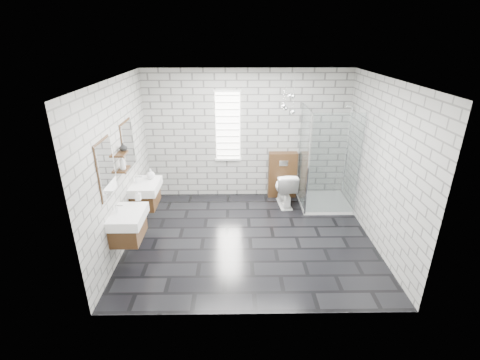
{
  "coord_description": "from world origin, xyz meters",
  "views": [
    {
      "loc": [
        -0.25,
        -5.22,
        3.32
      ],
      "look_at": [
        -0.17,
        0.35,
        0.95
      ],
      "focal_mm": 26.0,
      "sensor_mm": 36.0,
      "label": 1
    }
  ],
  "objects_px": {
    "cistern_panel": "(282,175)",
    "shower_enclosure": "(322,184)",
    "toilet": "(285,188)",
    "vanity_left": "(126,218)",
    "vanity_right": "(143,187)"
  },
  "relations": [
    {
      "from": "toilet",
      "to": "cistern_panel",
      "type": "bearing_deg",
      "value": -95.24
    },
    {
      "from": "vanity_left",
      "to": "cistern_panel",
      "type": "xyz_separation_m",
      "value": [
        2.67,
        2.32,
        -0.26
      ]
    },
    {
      "from": "vanity_left",
      "to": "toilet",
      "type": "bearing_deg",
      "value": 35.45
    },
    {
      "from": "cistern_panel",
      "to": "shower_enclosure",
      "type": "height_order",
      "value": "shower_enclosure"
    },
    {
      "from": "shower_enclosure",
      "to": "toilet",
      "type": "height_order",
      "value": "shower_enclosure"
    },
    {
      "from": "vanity_left",
      "to": "toilet",
      "type": "relative_size",
      "value": 2.15
    },
    {
      "from": "shower_enclosure",
      "to": "toilet",
      "type": "relative_size",
      "value": 2.78
    },
    {
      "from": "shower_enclosure",
      "to": "toilet",
      "type": "bearing_deg",
      "value": 172.1
    },
    {
      "from": "cistern_panel",
      "to": "shower_enclosure",
      "type": "distance_m",
      "value": 0.9
    },
    {
      "from": "toilet",
      "to": "vanity_right",
      "type": "bearing_deg",
      "value": 11.18
    },
    {
      "from": "cistern_panel",
      "to": "shower_enclosure",
      "type": "xyz_separation_m",
      "value": [
        0.74,
        -0.52,
        0.0
      ]
    },
    {
      "from": "cistern_panel",
      "to": "toilet",
      "type": "distance_m",
      "value": 0.44
    },
    {
      "from": "vanity_right",
      "to": "shower_enclosure",
      "type": "height_order",
      "value": "shower_enclosure"
    },
    {
      "from": "vanity_left",
      "to": "cistern_panel",
      "type": "height_order",
      "value": "vanity_left"
    },
    {
      "from": "cistern_panel",
      "to": "shower_enclosure",
      "type": "relative_size",
      "value": 0.49
    }
  ]
}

